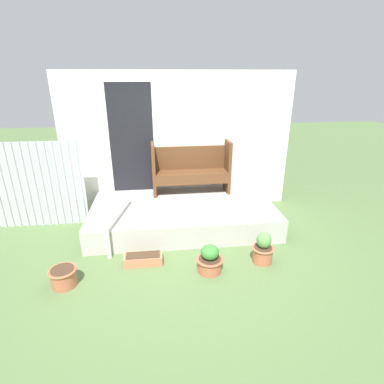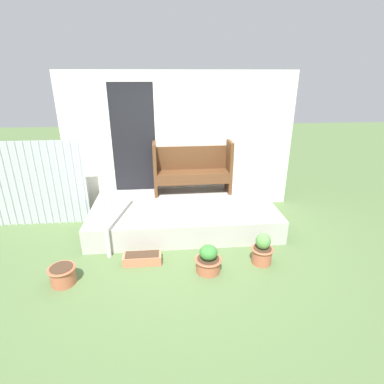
{
  "view_description": "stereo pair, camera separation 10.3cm",
  "coord_description": "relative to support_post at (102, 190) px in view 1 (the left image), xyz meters",
  "views": [
    {
      "loc": [
        -0.22,
        -3.95,
        2.54
      ],
      "look_at": [
        0.27,
        0.29,
        0.84
      ],
      "focal_mm": 28.0,
      "sensor_mm": 36.0,
      "label": 1
    },
    {
      "loc": [
        -0.12,
        -3.96,
        2.54
      ],
      "look_at": [
        0.27,
        0.29,
        0.84
      ],
      "focal_mm": 28.0,
      "sensor_mm": 36.0,
      "label": 2
    }
  ],
  "objects": [
    {
      "name": "flower_pot_left",
      "position": [
        -0.49,
        -0.56,
        -0.94
      ],
      "size": [
        0.35,
        0.35,
        0.25
      ],
      "color": "#B26042",
      "rests_on": "ground_plane"
    },
    {
      "name": "support_post",
      "position": [
        0.0,
        0.0,
        0.0
      ],
      "size": [
        0.06,
        0.06,
        2.15
      ],
      "color": "white",
      "rests_on": "ground_plane"
    },
    {
      "name": "planter_box_rect",
      "position": [
        0.5,
        -0.2,
        -1.0
      ],
      "size": [
        0.54,
        0.22,
        0.15
      ],
      "color": "#C67251",
      "rests_on": "ground_plane"
    },
    {
      "name": "bench",
      "position": [
        1.38,
        1.5,
        -0.18
      ],
      "size": [
        1.46,
        0.42,
        0.99
      ],
      "rotation": [
        0.0,
        0.0,
        0.01
      ],
      "color": "#54331C",
      "rests_on": "porch_slab"
    },
    {
      "name": "flower_pot_right",
      "position": [
        2.2,
        -0.36,
        -0.87
      ],
      "size": [
        0.32,
        0.32,
        0.47
      ],
      "color": "#B26042",
      "rests_on": "ground_plane"
    },
    {
      "name": "fence_corrugated",
      "position": [
        -1.89,
        1.2,
        -0.32
      ],
      "size": [
        2.75,
        0.05,
        1.51
      ],
      "color": "#ADB2B7",
      "rests_on": "ground_plane"
    },
    {
      "name": "flower_pot_middle",
      "position": [
        1.41,
        -0.48,
        -0.9
      ],
      "size": [
        0.37,
        0.37,
        0.4
      ],
      "color": "#B26042",
      "rests_on": "ground_plane"
    },
    {
      "name": "porch_slab",
      "position": [
        1.17,
        0.91,
        -0.88
      ],
      "size": [
        3.16,
        1.67,
        0.39
      ],
      "color": "#B2AFA8",
      "rests_on": "ground_plane"
    },
    {
      "name": "house_wall",
      "position": [
        1.13,
        1.77,
        0.23
      ],
      "size": [
        4.36,
        0.08,
        2.6
      ],
      "color": "white",
      "rests_on": "ground_plane"
    },
    {
      "name": "ground_plane",
      "position": [
        0.99,
        0.08,
        -1.07
      ],
      "size": [
        24.0,
        24.0,
        0.0
      ],
      "primitive_type": "plane",
      "color": "#516B3D"
    }
  ]
}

